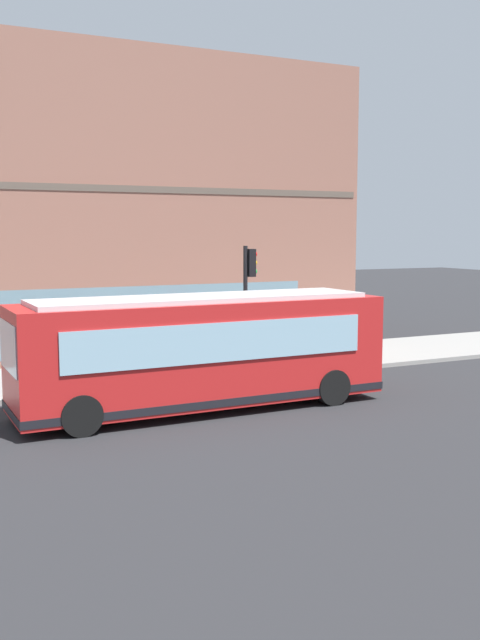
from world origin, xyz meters
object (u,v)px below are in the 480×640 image
(traffic_light_near_corner, at_px, (249,285))
(fire_hydrant, at_px, (323,351))
(newspaper_vending_box, at_px, (159,365))
(city_bus_nearside, at_px, (202,352))
(pedestrian_by_light_pole, at_px, (21,342))
(pedestrian_near_building_entrance, at_px, (64,340))

(traffic_light_near_corner, height_order, fire_hydrant, traffic_light_near_corner)
(fire_hydrant, bearing_deg, traffic_light_near_corner, 101.78)
(traffic_light_near_corner, xyz_separation_m, newspaper_vending_box, (0.23, 3.03, -2.44))
(city_bus_nearside, height_order, pedestrian_by_light_pole, city_bus_nearside)
(pedestrian_by_light_pole, bearing_deg, traffic_light_near_corner, -114.52)
(city_bus_nearside, bearing_deg, newspaper_vending_box, -1.07)
(fire_hydrant, height_order, newspaper_vending_box, newspaper_vending_box)
(pedestrian_near_building_entrance, height_order, newspaper_vending_box, pedestrian_near_building_entrance)
(city_bus_nearside, bearing_deg, pedestrian_near_building_entrance, 19.70)
(city_bus_nearside, distance_m, fire_hydrant, 7.69)
(city_bus_nearside, xyz_separation_m, pedestrian_near_building_entrance, (6.41, 2.30, -0.35))
(fire_hydrant, bearing_deg, city_bus_nearside, 122.63)
(pedestrian_by_light_pole, xyz_separation_m, pedestrian_near_building_entrance, (-0.08, -1.36, 0.01))
(fire_hydrant, bearing_deg, pedestrian_near_building_entrance, 75.17)
(city_bus_nearside, height_order, newspaper_vending_box, city_bus_nearside)
(traffic_light_near_corner, height_order, pedestrian_by_light_pole, traffic_light_near_corner)
(pedestrian_by_light_pole, height_order, newspaper_vending_box, pedestrian_by_light_pole)
(city_bus_nearside, relative_size, traffic_light_near_corner, 2.42)
(city_bus_nearside, xyz_separation_m, fire_hydrant, (4.11, -6.42, -1.04))
(fire_hydrant, xyz_separation_m, pedestrian_near_building_entrance, (2.31, 8.71, 0.69))
(traffic_light_near_corner, height_order, pedestrian_near_building_entrance, traffic_light_near_corner)
(traffic_light_near_corner, relative_size, pedestrian_by_light_pole, 2.31)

